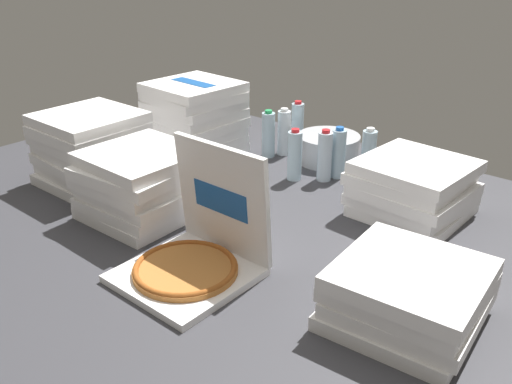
{
  "coord_description": "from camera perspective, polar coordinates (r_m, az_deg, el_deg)",
  "views": [
    {
      "loc": [
        1.28,
        -1.37,
        1.03
      ],
      "look_at": [
        0.03,
        0.1,
        0.14
      ],
      "focal_mm": 38.77,
      "sensor_mm": 36.0,
      "label": 1
    }
  ],
  "objects": [
    {
      "name": "pizza_stack_center_near",
      "position": [
        2.23,
        -11.66,
        0.79
      ],
      "size": [
        0.44,
        0.44,
        0.28
      ],
      "color": "white",
      "rests_on": "ground_plane"
    },
    {
      "name": "pizza_stack_left_mid",
      "position": [
        2.61,
        -16.65,
        4.36
      ],
      "size": [
        0.43,
        0.43,
        0.33
      ],
      "color": "white",
      "rests_on": "ground_plane"
    },
    {
      "name": "pizza_stack_right_far",
      "position": [
        1.68,
        15.4,
        -10.15
      ],
      "size": [
        0.45,
        0.44,
        0.19
      ],
      "color": "white",
      "rests_on": "ground_plane"
    },
    {
      "name": "water_bottle_1",
      "position": [
        2.6,
        8.48,
        3.97
      ],
      "size": [
        0.07,
        0.07,
        0.25
      ],
      "color": "silver",
      "rests_on": "ground_plane"
    },
    {
      "name": "pizza_stack_center_far",
      "position": [
        2.88,
        -6.33,
        7.58
      ],
      "size": [
        0.44,
        0.44,
        0.37
      ],
      "color": "white",
      "rests_on": "ground_plane"
    },
    {
      "name": "water_bottle_4",
      "position": [
        2.86,
        2.91,
        6.16
      ],
      "size": [
        0.07,
        0.07,
        0.25
      ],
      "color": "white",
      "rests_on": "ground_plane"
    },
    {
      "name": "open_pizza_box",
      "position": [
        1.85,
        -6.19,
        -6.04
      ],
      "size": [
        0.4,
        0.41,
        0.42
      ],
      "color": "white",
      "rests_on": "ground_plane"
    },
    {
      "name": "water_bottle_2",
      "position": [
        2.55,
        7.1,
        3.69
      ],
      "size": [
        0.07,
        0.07,
        0.25
      ],
      "color": "silver",
      "rests_on": "ground_plane"
    },
    {
      "name": "ground_plane",
      "position": [
        2.14,
        -2.36,
        -4.29
      ],
      "size": [
        3.2,
        2.4,
        0.02
      ],
      "primitive_type": "cube",
      "color": "#38383D"
    },
    {
      "name": "water_bottle_5",
      "position": [
        2.99,
        4.29,
        6.99
      ],
      "size": [
        0.07,
        0.07,
        0.25
      ],
      "color": "silver",
      "rests_on": "ground_plane"
    },
    {
      "name": "ice_bucket",
      "position": [
        2.81,
        7.46,
        4.52
      ],
      "size": [
        0.31,
        0.31,
        0.13
      ],
      "primitive_type": "cylinder",
      "color": "#B7BABF",
      "rests_on": "ground_plane"
    },
    {
      "name": "water_bottle_6",
      "position": [
        2.82,
        1.28,
        5.95
      ],
      "size": [
        0.07,
        0.07,
        0.25
      ],
      "color": "silver",
      "rests_on": "ground_plane"
    },
    {
      "name": "water_bottle_3",
      "position": [
        2.61,
        11.51,
        3.82
      ],
      "size": [
        0.07,
        0.07,
        0.25
      ],
      "color": "silver",
      "rests_on": "ground_plane"
    },
    {
      "name": "pizza_stack_left_near",
      "position": [
        2.29,
        15.86,
        0.36
      ],
      "size": [
        0.44,
        0.43,
        0.23
      ],
      "color": "white",
      "rests_on": "ground_plane"
    },
    {
      "name": "water_bottle_0",
      "position": [
        2.55,
        4.01,
        3.78
      ],
      "size": [
        0.07,
        0.07,
        0.25
      ],
      "color": "silver",
      "rests_on": "ground_plane"
    }
  ]
}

